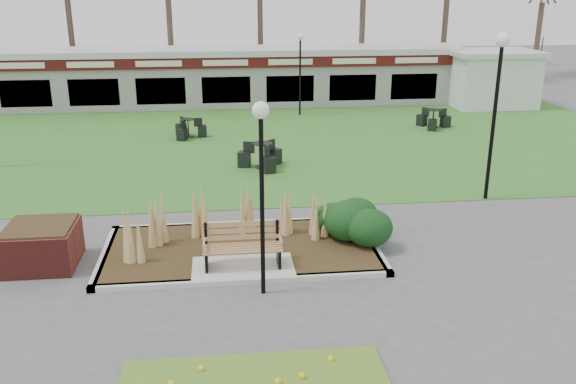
{
  "coord_description": "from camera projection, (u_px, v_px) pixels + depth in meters",
  "views": [
    {
      "loc": [
        -0.4,
        -11.9,
        5.91
      ],
      "look_at": [
        1.2,
        2.0,
        1.16
      ],
      "focal_mm": 38.0,
      "sensor_mm": 36.0,
      "label": 1
    }
  ],
  "objects": [
    {
      "name": "patio_umbrella",
      "position": [
        538.0,
        76.0,
        31.32
      ],
      "size": [
        2.37,
        2.39,
        2.35
      ],
      "color": "black",
      "rests_on": "ground"
    },
    {
      "name": "bistro_set_c",
      "position": [
        433.0,
        122.0,
        26.56
      ],
      "size": [
        1.39,
        1.5,
        0.8
      ],
      "color": "black",
      "rests_on": "ground"
    },
    {
      "name": "lamp_post_near_left",
      "position": [
        261.0,
        157.0,
        11.44
      ],
      "size": [
        0.32,
        0.32,
        3.91
      ],
      "color": "black",
      "rests_on": "ground"
    },
    {
      "name": "park_bench",
      "position": [
        242.0,
        245.0,
        13.18
      ],
      "size": [
        1.7,
        0.66,
        0.93
      ],
      "color": "olive",
      "rests_on": "ground"
    },
    {
      "name": "ground",
      "position": [
        244.0,
        275.0,
        13.14
      ],
      "size": [
        100.0,
        100.0,
        0.0
      ],
      "primitive_type": "plane",
      "color": "#515154",
      "rests_on": "ground"
    },
    {
      "name": "bistro_set_b",
      "position": [
        188.0,
        131.0,
        24.87
      ],
      "size": [
        1.3,
        1.43,
        0.76
      ],
      "color": "black",
      "rests_on": "ground"
    },
    {
      "name": "bistro_set_a",
      "position": [
        262.0,
        159.0,
        20.71
      ],
      "size": [
        1.57,
        1.57,
        0.86
      ],
      "color": "black",
      "rests_on": "ground"
    },
    {
      "name": "lamp_post_far_right",
      "position": [
        300.0,
        56.0,
        28.44
      ],
      "size": [
        0.32,
        0.32,
        3.82
      ],
      "color": "black",
      "rests_on": "ground"
    },
    {
      "name": "lawn",
      "position": [
        230.0,
        141.0,
        24.42
      ],
      "size": [
        34.0,
        16.0,
        0.02
      ],
      "primitive_type": "cube",
      "color": "#326921",
      "rests_on": "ground"
    },
    {
      "name": "planting_bed",
      "position": [
        294.0,
        232.0,
        14.43
      ],
      "size": [
        6.75,
        3.4,
        1.27
      ],
      "color": "#332414",
      "rests_on": "ground"
    },
    {
      "name": "service_hut",
      "position": [
        492.0,
        78.0,
        31.06
      ],
      "size": [
        4.4,
        3.4,
        2.83
      ],
      "color": "silver",
      "rests_on": "ground"
    },
    {
      "name": "lamp_post_mid_right",
      "position": [
        498.0,
        80.0,
        16.69
      ],
      "size": [
        0.39,
        0.39,
        4.73
      ],
      "color": "black",
      "rests_on": "ground"
    },
    {
      "name": "brick_planter",
      "position": [
        42.0,
        245.0,
        13.45
      ],
      "size": [
        1.5,
        1.5,
        0.95
      ],
      "color": "maroon",
      "rests_on": "ground"
    },
    {
      "name": "car_silver",
      "position": [
        7.0,
        89.0,
        32.55
      ],
      "size": [
        4.14,
        2.57,
        1.31
      ],
      "primitive_type": "imported",
      "rotation": [
        0.0,
        0.0,
        1.29
      ],
      "color": "#BCBCC2",
      "rests_on": "ground"
    },
    {
      "name": "food_pavilion",
      "position": [
        225.0,
        76.0,
        31.44
      ],
      "size": [
        24.6,
        3.4,
        2.9
      ],
      "color": "#98989B",
      "rests_on": "ground"
    }
  ]
}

